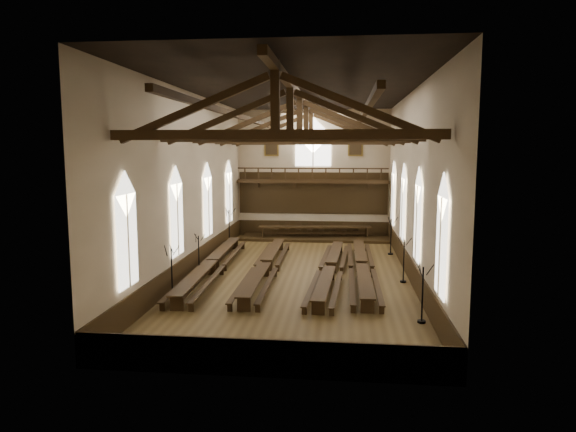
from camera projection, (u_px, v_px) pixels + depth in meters
The scene contains 21 objects.
ground at pixel (299, 275), 28.44m from camera, with size 26.00×26.00×0.00m, color brown.
room_walls at pixel (299, 158), 27.60m from camera, with size 26.00×26.00×26.00m.
wainscot_band at pixel (299, 264), 28.36m from camera, with size 12.00×26.00×1.20m.
side_windows at pixel (299, 208), 27.95m from camera, with size 11.85×19.80×4.50m.
end_window at pixel (313, 145), 40.22m from camera, with size 2.80×0.12×3.80m.
minstrels_gallery at pixel (313, 188), 40.42m from camera, with size 11.80×1.24×3.70m.
portraits at pixel (313, 147), 40.24m from camera, with size 7.75×0.09×1.45m.
roof_trusses at pixel (300, 125), 27.38m from camera, with size 11.70×25.70×2.80m.
refectory_row_a at pixel (212, 263), 28.80m from camera, with size 1.78×14.57×0.76m.
refectory_row_b at pixel (265, 264), 28.57m from camera, with size 1.56×14.22×0.73m.
refectory_row_c at pixel (331, 267), 27.95m from camera, with size 1.76×14.00×0.70m.
refectory_row_d at pixel (362, 265), 28.33m from camera, with size 1.48×14.17×0.72m.
dais at pixel (315, 238), 39.64m from camera, with size 11.40×2.99×0.20m, color #32210F.
high_table at pixel (315, 228), 39.54m from camera, with size 8.73×1.89×0.81m.
high_chairs at pixel (315, 228), 40.38m from camera, with size 6.76×0.47×0.94m.
candelabrum_left_near at pixel (172, 282), 23.98m from camera, with size 0.74×0.75×2.50m.
candelabrum_left_mid at pixel (199, 262), 28.47m from camera, with size 0.67×0.69×2.29m.
candelabrum_left_far at pixel (229, 236), 36.07m from camera, with size 0.79×0.87×2.85m.
candelabrum_right_near at pixel (422, 305), 20.45m from camera, with size 0.69×0.73×2.42m.
candelabrum_right_mid at pixel (404, 269), 26.69m from camera, with size 0.71×0.68×2.37m.
candelabrum_right_far at pixel (391, 243), 33.80m from camera, with size 0.68×0.77×2.51m.
Camera 1 is at (2.31, -27.69, 6.90)m, focal length 32.00 mm.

